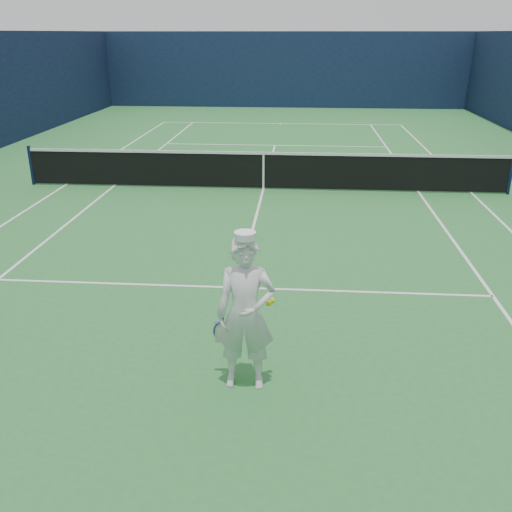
% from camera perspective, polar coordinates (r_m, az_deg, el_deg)
% --- Properties ---
extents(ground, '(80.00, 80.00, 0.00)m').
position_cam_1_polar(ground, '(15.46, 0.74, 6.71)').
color(ground, '#2B7133').
rests_on(ground, ground).
extents(court_markings, '(11.03, 23.83, 0.01)m').
position_cam_1_polar(court_markings, '(15.46, 0.74, 6.72)').
color(court_markings, white).
rests_on(court_markings, ground).
extents(windscreen_fence, '(20.12, 36.12, 4.00)m').
position_cam_1_polar(windscreen_fence, '(15.07, 0.78, 14.08)').
color(windscreen_fence, '#0F1B3A').
rests_on(windscreen_fence, ground).
extents(tennis_net, '(12.88, 0.09, 1.07)m').
position_cam_1_polar(tennis_net, '(15.32, 0.75, 8.71)').
color(tennis_net, '#141E4C').
rests_on(tennis_net, ground).
extents(tennis_player, '(0.78, 0.48, 1.93)m').
position_cam_1_polar(tennis_player, '(6.55, -1.05, -5.77)').
color(tennis_player, white).
rests_on(tennis_player, ground).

